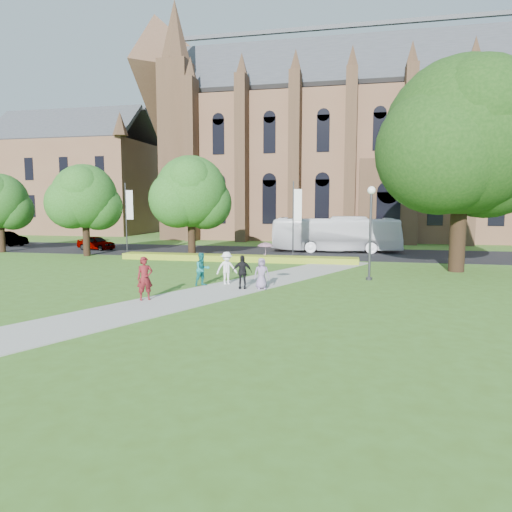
% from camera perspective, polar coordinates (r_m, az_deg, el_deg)
% --- Properties ---
extents(ground, '(160.00, 160.00, 0.00)m').
position_cam_1_polar(ground, '(21.22, -6.29, -5.11)').
color(ground, '#41651E').
rests_on(ground, ground).
extents(road, '(160.00, 10.00, 0.02)m').
position_cam_1_polar(road, '(40.48, 2.72, 0.46)').
color(road, black).
rests_on(road, ground).
extents(footpath, '(15.58, 28.54, 0.04)m').
position_cam_1_polar(footpath, '(22.15, -5.47, -4.56)').
color(footpath, '#B2B2A8').
rests_on(footpath, ground).
extents(flower_hedge, '(18.00, 1.40, 0.45)m').
position_cam_1_polar(flower_hedge, '(34.26, -2.47, -0.27)').
color(flower_hedge, gold).
rests_on(flower_hedge, ground).
extents(cathedral, '(52.60, 18.25, 28.00)m').
position_cam_1_polar(cathedral, '(60.17, 15.81, 14.59)').
color(cathedral, brown).
rests_on(cathedral, ground).
extents(building_west, '(22.00, 14.00, 18.30)m').
position_cam_1_polar(building_west, '(74.05, -21.43, 9.88)').
color(building_west, brown).
rests_on(building_west, ground).
extents(streetlamp, '(0.44, 0.44, 5.24)m').
position_cam_1_polar(streetlamp, '(26.24, 14.14, 4.20)').
color(streetlamp, '#38383D').
rests_on(streetlamp, ground).
extents(large_tree, '(9.60, 9.60, 13.20)m').
position_cam_1_polar(large_tree, '(31.63, 24.42, 13.39)').
color(large_tree, '#332114').
rests_on(large_tree, ground).
extents(street_tree_0, '(5.20, 5.20, 7.50)m').
position_cam_1_polar(street_tree_0, '(40.06, -20.63, 6.97)').
color(street_tree_0, '#332114').
rests_on(street_tree_0, ground).
extents(street_tree_1, '(5.60, 5.60, 8.05)m').
position_cam_1_polar(street_tree_1, '(36.48, -8.13, 7.95)').
color(street_tree_1, '#332114').
rests_on(street_tree_1, ground).
extents(street_tree_2, '(4.80, 4.80, 6.95)m').
position_cam_1_polar(street_tree_2, '(46.29, -29.39, 6.00)').
color(street_tree_2, '#332114').
rests_on(street_tree_2, ground).
extents(banner_pole_0, '(0.70, 0.10, 6.00)m').
position_cam_1_polar(banner_pole_0, '(35.21, 4.85, 5.06)').
color(banner_pole_0, '#38383D').
rests_on(banner_pole_0, ground).
extents(banner_pole_1, '(0.70, 0.10, 6.00)m').
position_cam_1_polar(banner_pole_1, '(39.52, -15.79, 4.99)').
color(banner_pole_1, '#38383D').
rests_on(banner_pole_1, ground).
extents(tour_coach, '(11.49, 3.47, 3.16)m').
position_cam_1_polar(tour_coach, '(41.20, 9.94, 2.70)').
color(tour_coach, white).
rests_on(tour_coach, road).
extents(car_0, '(4.04, 2.39, 1.29)m').
position_cam_1_polar(car_0, '(45.23, -19.36, 1.57)').
color(car_0, gray).
rests_on(car_0, road).
extents(car_1, '(4.52, 1.98, 1.45)m').
position_cam_1_polar(car_1, '(53.23, -28.76, 1.91)').
color(car_1, gray).
rests_on(car_1, road).
extents(pedestrian_0, '(0.84, 0.79, 1.92)m').
position_cam_1_polar(pedestrian_0, '(20.67, -13.72, -2.74)').
color(pedestrian_0, maroon).
rests_on(pedestrian_0, footpath).
extents(pedestrian_1, '(1.04, 1.05, 1.72)m').
position_cam_1_polar(pedestrian_1, '(23.76, -6.73, -1.67)').
color(pedestrian_1, '#177572').
rests_on(pedestrian_1, footpath).
extents(pedestrian_2, '(1.28, 1.11, 1.72)m').
position_cam_1_polar(pedestrian_2, '(24.13, -3.68, -1.51)').
color(pedestrian_2, white).
rests_on(pedestrian_2, footpath).
extents(pedestrian_3, '(1.05, 0.59, 1.68)m').
position_cam_1_polar(pedestrian_3, '(22.86, -1.75, -1.99)').
color(pedestrian_3, black).
rests_on(pedestrian_3, footpath).
extents(pedestrian_4, '(0.89, 0.74, 1.56)m').
position_cam_1_polar(pedestrian_4, '(22.75, 0.71, -2.19)').
color(pedestrian_4, gray).
rests_on(pedestrian_4, footpath).
extents(parasol, '(0.82, 0.82, 0.68)m').
position_cam_1_polar(parasol, '(22.67, 1.21, 0.63)').
color(parasol, '#D59A96').
rests_on(parasol, pedestrian_4).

